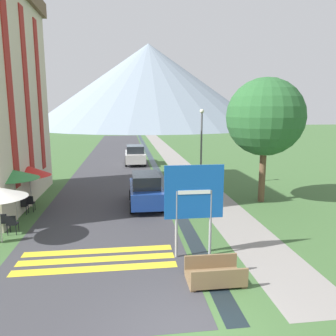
{
  "coord_description": "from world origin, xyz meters",
  "views": [
    {
      "loc": [
        -1.39,
        -6.8,
        5.2
      ],
      "look_at": [
        0.76,
        10.0,
        2.16
      ],
      "focal_mm": 35.0,
      "sensor_mm": 36.0,
      "label": 1
    }
  ],
  "objects_px": {
    "cafe_chair_far_left": "(23,205)",
    "streetlamp": "(201,141)",
    "cafe_chair_near_left": "(12,223)",
    "tree_by_path": "(265,117)",
    "cafe_chair_far_right": "(30,202)",
    "cafe_chair_near_right": "(3,221)",
    "parked_car_near": "(146,190)",
    "cafe_umbrella_rear_red": "(29,171)",
    "parked_car_far": "(135,155)",
    "cafe_umbrella_middle_green": "(14,174)",
    "road_sign": "(194,198)",
    "footbridge": "(215,275)"
  },
  "relations": [
    {
      "from": "cafe_chair_far_right",
      "to": "cafe_umbrella_middle_green",
      "type": "height_order",
      "value": "cafe_umbrella_middle_green"
    },
    {
      "from": "road_sign",
      "to": "cafe_chair_far_left",
      "type": "relative_size",
      "value": 3.91
    },
    {
      "from": "cafe_chair_near_right",
      "to": "road_sign",
      "type": "bearing_deg",
      "value": -2.2
    },
    {
      "from": "parked_car_near",
      "to": "cafe_umbrella_rear_red",
      "type": "relative_size",
      "value": 1.87
    },
    {
      "from": "cafe_chair_far_right",
      "to": "cafe_umbrella_rear_red",
      "type": "relative_size",
      "value": 0.38
    },
    {
      "from": "cafe_chair_far_right",
      "to": "cafe_chair_far_left",
      "type": "bearing_deg",
      "value": -120.3
    },
    {
      "from": "cafe_chair_near_right",
      "to": "cafe_umbrella_middle_green",
      "type": "xyz_separation_m",
      "value": [
        0.05,
        1.67,
        1.7
      ]
    },
    {
      "from": "road_sign",
      "to": "parked_car_near",
      "type": "height_order",
      "value": "road_sign"
    },
    {
      "from": "road_sign",
      "to": "cafe_umbrella_rear_red",
      "type": "height_order",
      "value": "road_sign"
    },
    {
      "from": "cafe_chair_near_right",
      "to": "cafe_chair_far_left",
      "type": "bearing_deg",
      "value": 108.69
    },
    {
      "from": "parked_car_near",
      "to": "road_sign",
      "type": "bearing_deg",
      "value": -78.53
    },
    {
      "from": "parked_car_far",
      "to": "tree_by_path",
      "type": "xyz_separation_m",
      "value": [
        6.78,
        -13.91,
        3.87
      ]
    },
    {
      "from": "parked_car_far",
      "to": "streetlamp",
      "type": "relative_size",
      "value": 0.83
    },
    {
      "from": "parked_car_near",
      "to": "streetlamp",
      "type": "distance_m",
      "value": 6.11
    },
    {
      "from": "footbridge",
      "to": "cafe_umbrella_rear_red",
      "type": "bearing_deg",
      "value": 130.98
    },
    {
      "from": "cafe_chair_far_left",
      "to": "streetlamp",
      "type": "xyz_separation_m",
      "value": [
        10.17,
        4.83,
        2.58
      ]
    },
    {
      "from": "cafe_umbrella_rear_red",
      "to": "streetlamp",
      "type": "height_order",
      "value": "streetlamp"
    },
    {
      "from": "parked_car_far",
      "to": "cafe_chair_far_left",
      "type": "xyz_separation_m",
      "value": [
        -6.01,
        -14.72,
        -0.4
      ]
    },
    {
      "from": "cafe_chair_near_left",
      "to": "tree_by_path",
      "type": "height_order",
      "value": "tree_by_path"
    },
    {
      "from": "streetlamp",
      "to": "cafe_umbrella_rear_red",
      "type": "bearing_deg",
      "value": -161.39
    },
    {
      "from": "parked_car_far",
      "to": "cafe_chair_near_left",
      "type": "relative_size",
      "value": 5.09
    },
    {
      "from": "parked_car_far",
      "to": "cafe_umbrella_middle_green",
      "type": "xyz_separation_m",
      "value": [
        -6.07,
        -15.47,
        1.3
      ]
    },
    {
      "from": "footbridge",
      "to": "cafe_umbrella_rear_red",
      "type": "distance_m",
      "value": 11.97
    },
    {
      "from": "cafe_chair_near_left",
      "to": "streetlamp",
      "type": "distance_m",
      "value": 12.64
    },
    {
      "from": "cafe_chair_near_right",
      "to": "footbridge",
      "type": "bearing_deg",
      "value": -11.8
    },
    {
      "from": "cafe_chair_far_left",
      "to": "road_sign",
      "type": "bearing_deg",
      "value": -39.27
    },
    {
      "from": "cafe_chair_far_right",
      "to": "tree_by_path",
      "type": "distance_m",
      "value": 13.29
    },
    {
      "from": "parked_car_far",
      "to": "footbridge",
      "type": "bearing_deg",
      "value": -85.45
    },
    {
      "from": "cafe_umbrella_middle_green",
      "to": "tree_by_path",
      "type": "distance_m",
      "value": 13.19
    },
    {
      "from": "cafe_chair_far_right",
      "to": "cafe_umbrella_rear_red",
      "type": "bearing_deg",
      "value": 96.87
    },
    {
      "from": "streetlamp",
      "to": "footbridge",
      "type": "bearing_deg",
      "value": -100.94
    },
    {
      "from": "cafe_chair_near_left",
      "to": "tree_by_path",
      "type": "relative_size",
      "value": 0.12
    },
    {
      "from": "cafe_chair_far_left",
      "to": "streetlamp",
      "type": "distance_m",
      "value": 11.55
    },
    {
      "from": "cafe_chair_near_left",
      "to": "cafe_chair_near_right",
      "type": "bearing_deg",
      "value": 136.57
    },
    {
      "from": "parked_car_near",
      "to": "tree_by_path",
      "type": "distance_m",
      "value": 7.66
    },
    {
      "from": "footbridge",
      "to": "streetlamp",
      "type": "relative_size",
      "value": 0.33
    },
    {
      "from": "cafe_umbrella_rear_red",
      "to": "parked_car_far",
      "type": "bearing_deg",
      "value": 65.77
    },
    {
      "from": "cafe_chair_near_left",
      "to": "cafe_chair_near_right",
      "type": "distance_m",
      "value": 0.55
    },
    {
      "from": "footbridge",
      "to": "parked_car_near",
      "type": "height_order",
      "value": "parked_car_near"
    },
    {
      "from": "cafe_chair_near_right",
      "to": "parked_car_near",
      "type": "bearing_deg",
      "value": 47.86
    },
    {
      "from": "cafe_umbrella_rear_red",
      "to": "streetlamp",
      "type": "relative_size",
      "value": 0.43
    },
    {
      "from": "cafe_umbrella_rear_red",
      "to": "streetlamp",
      "type": "distance_m",
      "value": 10.77
    },
    {
      "from": "road_sign",
      "to": "cafe_chair_near_left",
      "type": "height_order",
      "value": "road_sign"
    },
    {
      "from": "footbridge",
      "to": "cafe_chair_near_left",
      "type": "xyz_separation_m",
      "value": [
        -7.42,
        4.81,
        0.29
      ]
    },
    {
      "from": "parked_car_near",
      "to": "cafe_chair_far_left",
      "type": "height_order",
      "value": "parked_car_near"
    },
    {
      "from": "parked_car_near",
      "to": "parked_car_far",
      "type": "relative_size",
      "value": 0.97
    },
    {
      "from": "parked_car_far",
      "to": "tree_by_path",
      "type": "distance_m",
      "value": 15.95
    },
    {
      "from": "footbridge",
      "to": "parked_car_near",
      "type": "bearing_deg",
      "value": 100.94
    },
    {
      "from": "cafe_chair_far_right",
      "to": "cafe_umbrella_rear_red",
      "type": "distance_m",
      "value": 1.75
    },
    {
      "from": "cafe_chair_far_left",
      "to": "footbridge",
      "type": "bearing_deg",
      "value": -46.06
    }
  ]
}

